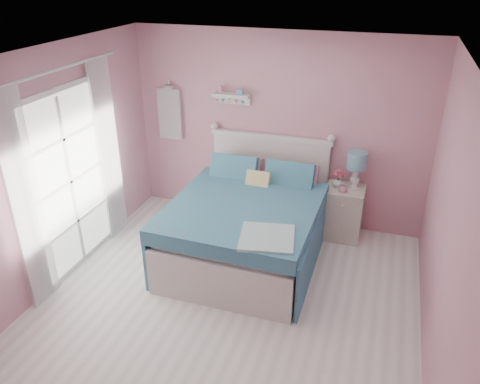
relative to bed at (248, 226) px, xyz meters
The scene contains 13 objects.
floor 1.24m from the bed, 86.33° to the right, with size 4.50×4.50×0.00m, color silver.
room_shell 1.65m from the bed, 86.33° to the right, with size 4.50×4.50×4.50m.
bed is the anchor object (origin of this frame).
nightstand 1.35m from the bed, 37.53° to the left, with size 0.49×0.48×0.71m.
table_lamp 1.59m from the bed, 37.07° to the left, with size 0.25×0.25×0.49m.
vase 1.33m from the bed, 41.02° to the left, with size 0.14×0.14×0.15m, color silver.
teacup 1.30m from the bed, 34.41° to the left, with size 0.11×0.11×0.09m, color pink.
roses 1.36m from the bed, 40.94° to the left, with size 0.14×0.11×0.12m.
wall_shelf 1.76m from the bed, 118.41° to the left, with size 0.50×0.15×0.25m.
hanging_dress 2.04m from the bed, 145.56° to the left, with size 0.34×0.03×0.72m, color white.
french_door 2.15m from the bed, 157.92° to the right, with size 0.04×1.32×2.16m.
curtain_near 2.51m from the bed, 140.65° to the right, with size 0.04×0.40×2.32m, color white.
curtain_far 2.00m from the bed, behind, with size 0.04×0.40×2.32m, color white.
Camera 1 is at (1.39, -3.58, 3.35)m, focal length 35.00 mm.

